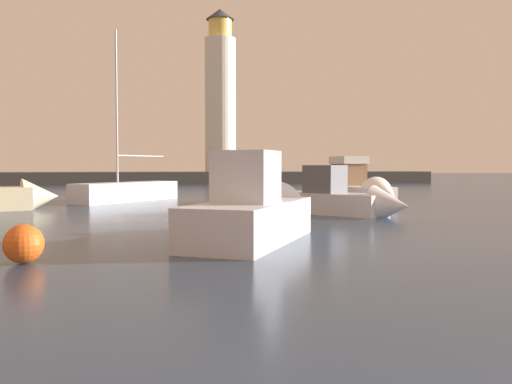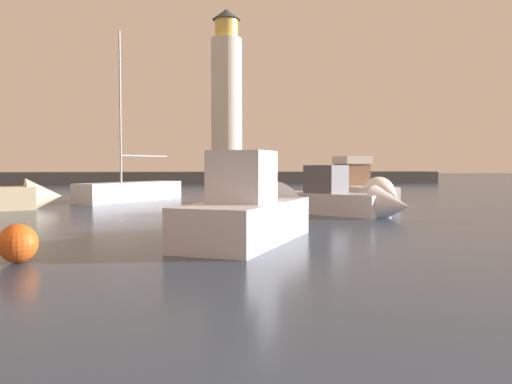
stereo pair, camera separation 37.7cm
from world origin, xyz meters
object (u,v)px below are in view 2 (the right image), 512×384
at_px(motorboat_3, 366,190).
at_px(sailboat_moored, 130,191).
at_px(motorboat_1, 346,200).
at_px(lighthouse, 226,95).
at_px(mooring_buoy, 18,243).
at_px(motorboat_0, 259,212).

distance_m(motorboat_3, sailboat_moored, 14.31).
bearing_deg(motorboat_1, motorboat_3, 61.12).
xyz_separation_m(lighthouse, mooring_buoy, (-10.97, -51.57, -10.24)).
xyz_separation_m(sailboat_moored, mooring_buoy, (-1.27, -21.09, -0.19)).
xyz_separation_m(motorboat_1, mooring_buoy, (-11.27, -9.77, -0.24)).
distance_m(sailboat_moored, mooring_buoy, 21.13).
relative_size(lighthouse, sailboat_moored, 1.89).
height_order(motorboat_0, sailboat_moored, sailboat_moored).
height_order(motorboat_3, mooring_buoy, motorboat_3).
xyz_separation_m(motorboat_0, motorboat_1, (5.13, 6.53, -0.09)).
relative_size(motorboat_3, sailboat_moored, 0.71).
bearing_deg(motorboat_0, mooring_buoy, -152.18).
distance_m(motorboat_0, mooring_buoy, 6.94).
height_order(lighthouse, motorboat_0, lighthouse).
xyz_separation_m(motorboat_3, mooring_buoy, (-14.51, -15.65, -0.37)).
distance_m(lighthouse, motorboat_1, 42.98).
bearing_deg(sailboat_moored, motorboat_1, -48.57).
distance_m(lighthouse, motorboat_3, 37.42).
xyz_separation_m(motorboat_1, sailboat_moored, (-9.99, 11.32, -0.06)).
distance_m(motorboat_3, mooring_buoy, 21.35).
bearing_deg(motorboat_0, lighthouse, 84.29).
height_order(motorboat_0, motorboat_1, motorboat_0).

